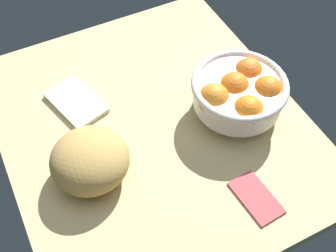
# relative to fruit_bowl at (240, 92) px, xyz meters

# --- Properties ---
(ground_plane) EXTENTS (0.75, 0.65, 0.03)m
(ground_plane) POSITION_rel_fruit_bowl_xyz_m (-0.05, -0.18, -0.08)
(ground_plane) COLOR #CEB980
(fruit_bowl) EXTENTS (0.21, 0.21, 0.11)m
(fruit_bowl) POSITION_rel_fruit_bowl_xyz_m (0.00, 0.00, 0.00)
(fruit_bowl) COLOR white
(fruit_bowl) RESTS_ON ground
(bread_loaf) EXTENTS (0.19, 0.19, 0.10)m
(bread_loaf) POSITION_rel_fruit_bowl_xyz_m (0.01, -0.35, -0.02)
(bread_loaf) COLOR tan
(bread_loaf) RESTS_ON ground
(napkin_folded) EXTENTS (0.16, 0.12, 0.01)m
(napkin_folded) POSITION_rel_fruit_bowl_xyz_m (-0.18, -0.32, -0.06)
(napkin_folded) COLOR silver
(napkin_folded) RESTS_ON ground
(napkin_spare) EXTENTS (0.12, 0.07, 0.01)m
(napkin_spare) POSITION_rel_fruit_bowl_xyz_m (0.21, -0.08, -0.06)
(napkin_spare) COLOR #B85156
(napkin_spare) RESTS_ON ground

